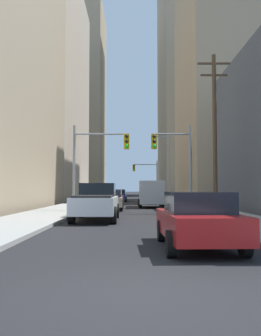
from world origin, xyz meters
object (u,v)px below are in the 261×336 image
at_px(sedan_navy, 119,194).
at_px(traffic_signal_far_right, 145,173).
at_px(cargo_van_silver, 150,192).
at_px(traffic_signal_near_left, 97,153).
at_px(pickup_truck_white, 95,202).
at_px(sedan_red, 196,220).
at_px(sedan_maroon, 112,198).
at_px(traffic_signal_near_right, 173,154).
at_px(sedan_blue, 118,195).
at_px(sedan_beige, 109,200).

distance_m(sedan_navy, traffic_signal_far_right, 6.30).
height_order(cargo_van_silver, traffic_signal_near_left, traffic_signal_near_left).
xyz_separation_m(cargo_van_silver, sedan_navy, (-3.48, 28.59, -0.52)).
xyz_separation_m(pickup_truck_white, sedan_red, (3.55, -8.72, -0.16)).
height_order(sedan_maroon, traffic_signal_near_right, traffic_signal_near_right).
bearing_deg(traffic_signal_far_right, traffic_signal_near_right, -89.08).
xyz_separation_m(sedan_blue, traffic_signal_far_right, (3.93, 11.04, 3.28)).
bearing_deg(sedan_maroon, sedan_beige, -89.02).
distance_m(sedan_red, traffic_signal_near_left, 16.08).
bearing_deg(sedan_maroon, traffic_signal_near_left, -93.47).
bearing_deg(sedan_navy, traffic_signal_near_right, -82.40).
relative_size(sedan_red, sedan_maroon, 1.00).
height_order(sedan_red, sedan_blue, same).
height_order(sedan_maroon, traffic_signal_far_right, traffic_signal_far_right).
bearing_deg(sedan_maroon, pickup_truck_white, -90.28).
xyz_separation_m(sedan_navy, traffic_signal_near_left, (-0.52, -35.16, 3.28)).
relative_size(sedan_navy, traffic_signal_near_right, 0.71).
bearing_deg(traffic_signal_near_left, sedan_blue, 87.84).
xyz_separation_m(pickup_truck_white, sedan_maroon, (0.08, 15.95, -0.16)).
bearing_deg(traffic_signal_near_right, sedan_navy, 97.60).
relative_size(pickup_truck_white, cargo_van_silver, 1.03).
relative_size(sedan_maroon, sedan_blue, 1.00).
distance_m(sedan_beige, traffic_signal_near_left, 4.02).
height_order(sedan_maroon, sedan_navy, same).
bearing_deg(sedan_red, sedan_navy, 94.00).
distance_m(pickup_truck_white, sedan_maroon, 15.95).
relative_size(traffic_signal_near_left, traffic_signal_near_right, 1.00).
bearing_deg(cargo_van_silver, sedan_blue, 102.79).
xyz_separation_m(sedan_beige, sedan_blue, (0.08, 18.52, 0.00)).
relative_size(cargo_van_silver, sedan_maroon, 1.24).
xyz_separation_m(sedan_navy, traffic_signal_far_right, (4.19, -3.38, 3.28)).
height_order(sedan_red, sedan_maroon, same).
distance_m(cargo_van_silver, sedan_red, 21.79).
height_order(cargo_van_silver, sedan_navy, cargo_van_silver).
height_order(traffic_signal_near_left, traffic_signal_near_right, same).
bearing_deg(sedan_navy, sedan_beige, -89.70).
distance_m(cargo_van_silver, sedan_maroon, 4.51).
height_order(sedan_blue, traffic_signal_far_right, traffic_signal_far_right).
bearing_deg(sedan_red, traffic_signal_near_right, 85.58).
xyz_separation_m(sedan_beige, sedan_maroon, (-0.12, 7.23, 0.00)).
relative_size(sedan_beige, sedan_blue, 1.00).
bearing_deg(traffic_signal_near_right, traffic_signal_far_right, 90.92).
relative_size(sedan_beige, sedan_maroon, 1.01).
distance_m(pickup_truck_white, traffic_signal_near_left, 7.22).
height_order(pickup_truck_white, sedan_red, pickup_truck_white).
bearing_deg(sedan_red, traffic_signal_far_right, 89.18).
height_order(sedan_maroon, sedan_blue, same).
xyz_separation_m(cargo_van_silver, traffic_signal_near_right, (1.22, -6.57, 2.71)).
relative_size(sedan_beige, traffic_signal_near_right, 0.71).
distance_m(sedan_maroon, sedan_blue, 11.30).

